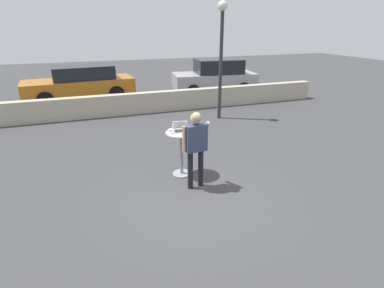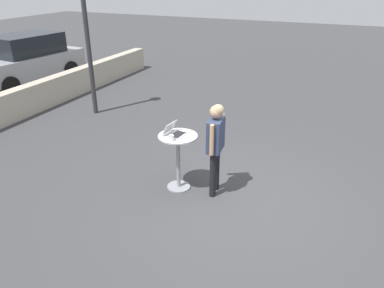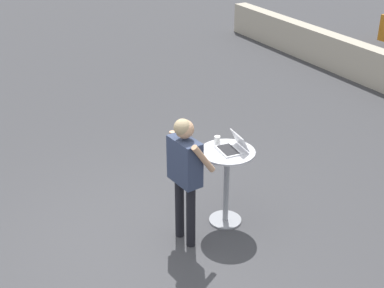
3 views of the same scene
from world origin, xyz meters
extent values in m
plane|color=#3D3D3F|center=(0.00, 0.00, 0.00)|extent=(50.00, 50.00, 0.00)
cylinder|color=gray|center=(0.01, 1.07, 0.01)|extent=(0.42, 0.42, 0.03)
cylinder|color=gray|center=(0.01, 1.07, 0.51)|extent=(0.07, 0.07, 0.96)
cylinder|color=#B7B7BC|center=(0.01, 1.07, 1.00)|extent=(0.67, 0.67, 0.02)
cube|color=silver|center=(0.01, 1.07, 1.02)|extent=(0.35, 0.25, 0.02)
cube|color=black|center=(0.01, 1.07, 1.03)|extent=(0.31, 0.20, 0.00)
cube|color=silver|center=(0.03, 1.23, 1.13)|extent=(0.34, 0.13, 0.19)
cube|color=white|center=(0.02, 1.22, 1.13)|extent=(0.31, 0.12, 0.17)
cylinder|color=white|center=(-0.22, 1.06, 1.06)|extent=(0.07, 0.07, 0.10)
torus|color=white|center=(-0.17, 1.06, 1.06)|extent=(0.04, 0.01, 0.04)
cylinder|color=black|center=(-0.01, 0.41, 0.41)|extent=(0.11, 0.11, 0.82)
cylinder|color=black|center=(0.23, 0.44, 0.41)|extent=(0.11, 0.11, 0.82)
cube|color=#2D3851|center=(0.11, 0.43, 1.10)|extent=(0.45, 0.26, 0.54)
sphere|color=tan|center=(0.11, 0.43, 1.50)|extent=(0.21, 0.21, 0.21)
sphere|color=#9E8966|center=(0.11, 0.40, 1.52)|extent=(0.20, 0.20, 0.20)
cylinder|color=tan|center=(-0.14, 0.40, 1.11)|extent=(0.07, 0.07, 0.52)
cylinder|color=tan|center=(0.35, 0.53, 1.21)|extent=(0.10, 0.31, 0.40)
camera|label=1|loc=(-1.78, -4.73, 3.16)|focal=28.00mm
camera|label=2|loc=(-5.17, -1.46, 3.52)|focal=35.00mm
camera|label=3|loc=(4.75, -2.09, 4.00)|focal=50.00mm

